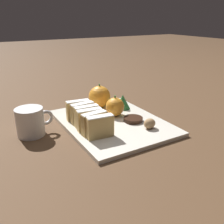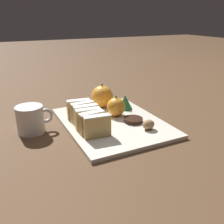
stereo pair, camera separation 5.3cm
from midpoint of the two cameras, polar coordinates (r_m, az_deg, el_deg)
The scene contains 14 objects.
ground_plane at distance 0.81m, azimuth 1.88°, elevation -2.81°, with size 6.00×6.00×0.00m, color #513823.
serving_platter at distance 0.80m, azimuth 1.89°, elevation -2.42°, with size 0.29×0.38×0.01m.
stollen_slice_front at distance 0.68m, azimuth -1.20°, elevation -3.33°, with size 0.08×0.03×0.06m.
stollen_slice_second at distance 0.71m, azimuth -2.46°, elevation -2.47°, with size 0.08×0.03×0.06m.
stollen_slice_third at distance 0.73m, azimuth -3.40°, elevation -1.62°, with size 0.08×0.03×0.06m.
stollen_slice_fourth at distance 0.76m, azimuth -3.99°, elevation -0.78°, with size 0.08×0.03×0.06m.
stollen_slice_fifth at distance 0.79m, azimuth -4.83°, elevation -0.05°, with size 0.08×0.03×0.06m.
stollen_slice_sixth at distance 0.81m, azimuth -5.75°, elevation 0.62°, with size 0.08×0.03×0.06m.
orange_near at distance 0.91m, azimuth -0.59°, elevation 3.57°, with size 0.08×0.08×0.09m.
orange_far at distance 0.83m, azimuth 2.75°, elevation 1.17°, with size 0.06×0.06×0.07m.
walnut at distance 0.75m, azimuth 10.35°, elevation -2.87°, with size 0.04×0.03×0.03m.
chocolate_cookie at distance 0.80m, azimuth 6.75°, elevation -1.82°, with size 0.06×0.06×0.01m.
evergreen_sprig at distance 0.90m, azimuth 4.67°, elevation 2.28°, with size 0.05×0.05×0.05m.
coffee_mug at distance 0.76m, azimuth -16.18°, elevation -1.68°, with size 0.11×0.08×0.08m.
Camera 2 is at (-0.32, -0.66, 0.33)m, focal length 40.00 mm.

